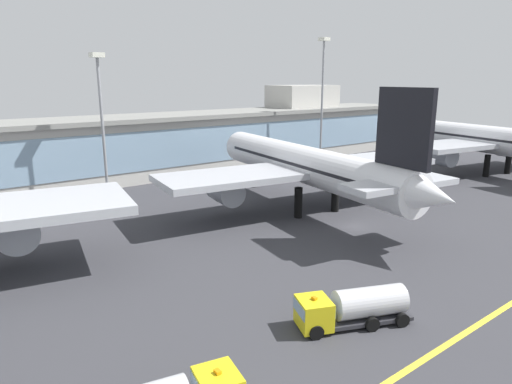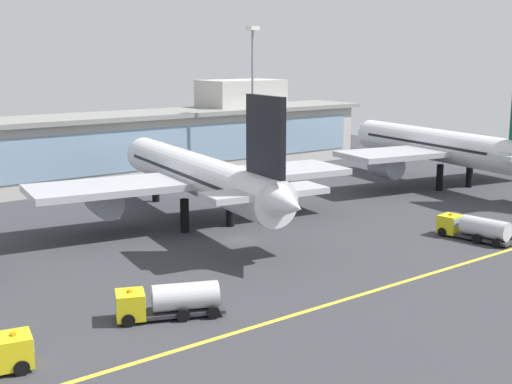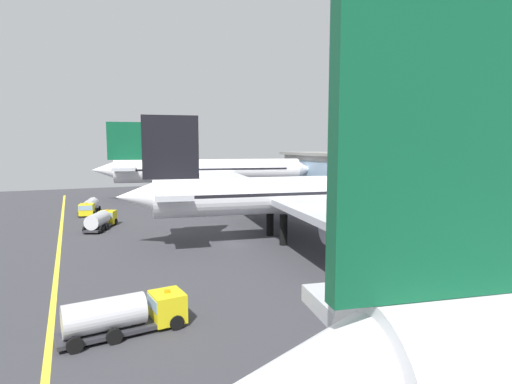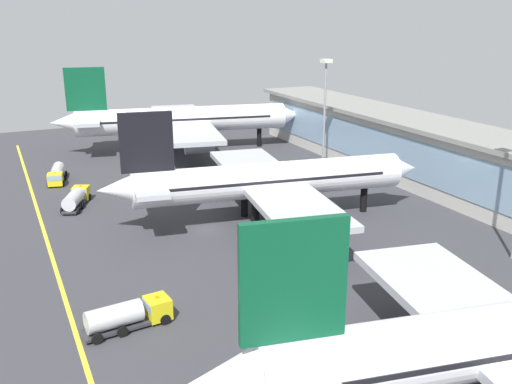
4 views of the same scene
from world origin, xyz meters
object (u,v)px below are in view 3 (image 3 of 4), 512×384
object	(u,v)px
airliner_near_left	(208,171)
service_truck_far	(128,313)
apron_light_mast_west	(340,141)
airliner_near_right	(296,195)
baggage_tug_near	(90,207)
fuel_tanker_truck	(101,220)

from	to	relation	value
airliner_near_left	service_truck_far	bearing A→B (deg)	-100.59
service_truck_far	apron_light_mast_west	world-z (taller)	apron_light_mast_west
airliner_near_right	apron_light_mast_west	xyz separation A→B (m)	(-20.81, 22.50, 8.21)
apron_light_mast_west	airliner_near_right	bearing A→B (deg)	-47.23
baggage_tug_near	apron_light_mast_west	xyz separation A→B (m)	(14.98, 49.20, 13.14)
fuel_tanker_truck	baggage_tug_near	world-z (taller)	same
fuel_tanker_truck	baggage_tug_near	bearing A→B (deg)	27.59
baggage_tug_near	airliner_near_right	bearing A→B (deg)	48.95
airliner_near_left	airliner_near_right	world-z (taller)	airliner_near_left
airliner_near_right	fuel_tanker_truck	size ratio (longest dim) A/B	5.40
airliner_near_left	fuel_tanker_truck	xyz separation A→B (m)	(30.88, -28.30, -5.58)
service_truck_far	apron_light_mast_west	bearing A→B (deg)	34.98
airliner_near_right	airliner_near_left	bearing A→B (deg)	95.90
airliner_near_left	airliner_near_right	distance (m)	50.64
fuel_tanker_truck	airliner_near_right	bearing A→B (deg)	-104.15
fuel_tanker_truck	apron_light_mast_west	size ratio (longest dim) A/B	0.42
airliner_near_right	baggage_tug_near	world-z (taller)	airliner_near_right
fuel_tanker_truck	baggage_tug_near	size ratio (longest dim) A/B	0.99
airliner_near_left	baggage_tug_near	size ratio (longest dim) A/B	6.08
airliner_near_right	baggage_tug_near	distance (m)	44.92
airliner_near_right	service_truck_far	xyz separation A→B (m)	(21.87, -26.40, -4.93)
baggage_tug_near	apron_light_mast_west	world-z (taller)	apron_light_mast_west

